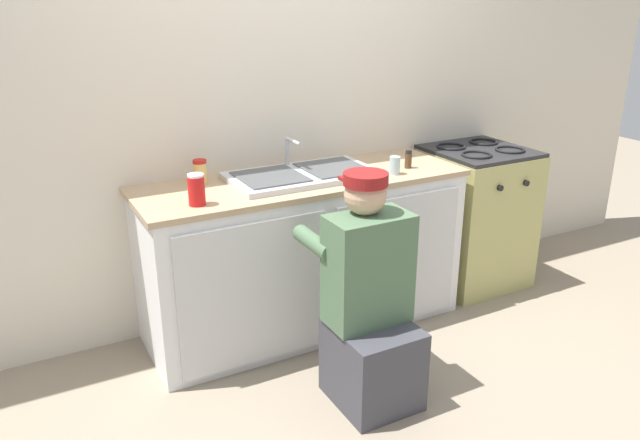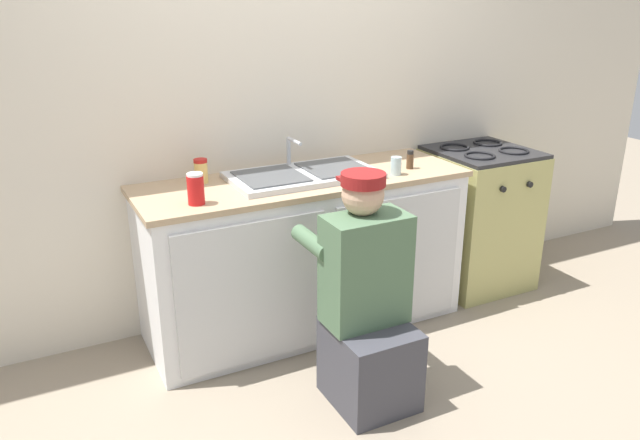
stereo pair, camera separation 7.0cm
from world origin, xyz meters
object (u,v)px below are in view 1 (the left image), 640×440
stove_range (474,216)px  plumber_person (369,310)px  condiment_jar (200,172)px  soda_cup_red (196,190)px  spice_bottle_pepper (408,159)px  water_glass (395,165)px  sink_double_basin (302,174)px

stove_range → plumber_person: bearing=-149.5°
condiment_jar → soda_cup_red: 0.36m
condiment_jar → soda_cup_red: size_ratio=0.84×
spice_bottle_pepper → soda_cup_red: size_ratio=0.69×
water_glass → soda_cup_red: 1.12m
sink_double_basin → plumber_person: plumber_person is taller
stove_range → soda_cup_red: 1.97m
stove_range → water_glass: 0.93m
plumber_person → soda_cup_red: (-0.60, 0.60, 0.51)m
condiment_jar → water_glass: bearing=-18.7°
stove_range → water_glass: (-0.77, -0.17, 0.49)m
sink_double_basin → spice_bottle_pepper: bearing=-9.9°
sink_double_basin → stove_range: 1.34m
plumber_person → water_glass: 0.93m
sink_double_basin → soda_cup_red: size_ratio=5.26×
sink_double_basin → soda_cup_red: (-0.64, -0.17, 0.06)m
sink_double_basin → condiment_jar: bearing=162.6°
stove_range → plumber_person: 1.51m
sink_double_basin → stove_range: bearing=-0.1°
stove_range → water_glass: water_glass is taller
water_glass → soda_cup_red: soda_cup_red is taller
spice_bottle_pepper → water_glass: bearing=-153.9°
plumber_person → condiment_jar: (-0.47, 0.93, 0.50)m
condiment_jar → sink_double_basin: bearing=-17.4°
plumber_person → condiment_jar: bearing=117.0°
soda_cup_red → water_glass: bearing=-0.3°
stove_range → condiment_jar: size_ratio=7.20×
condiment_jar → spice_bottle_pepper: bearing=-13.3°
stove_range → soda_cup_red: size_ratio=6.06×
plumber_person → water_glass: bearing=48.3°
plumber_person → soda_cup_red: size_ratio=7.26×
sink_double_basin → stove_range: sink_double_basin is taller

